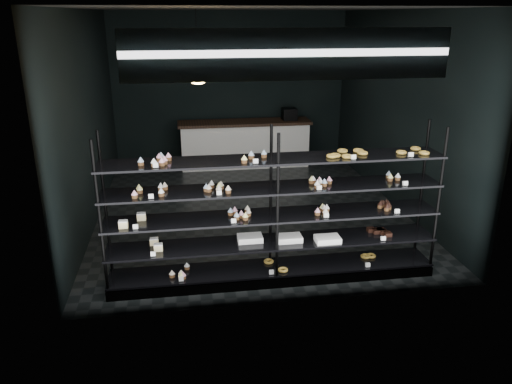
% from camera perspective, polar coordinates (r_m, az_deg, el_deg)
% --- Properties ---
extents(room, '(5.01, 6.01, 3.20)m').
position_cam_1_polar(room, '(8.09, -0.76, 8.82)').
color(room, black).
rests_on(room, ground).
extents(display_shelf, '(4.00, 0.50, 1.91)m').
position_cam_1_polar(display_shelf, '(6.06, 1.81, -4.66)').
color(display_shelf, black).
rests_on(display_shelf, room).
extents(signage, '(3.30, 0.05, 0.50)m').
position_cam_1_polar(signage, '(5.08, 3.94, 15.41)').
color(signage, '#0D0B3B').
rests_on(signage, room).
extents(pendant_lamp, '(0.31, 0.31, 0.88)m').
position_cam_1_polar(pendant_lamp, '(6.36, -6.67, 13.48)').
color(pendant_lamp, black).
rests_on(pendant_lamp, room).
extents(service_counter, '(2.81, 0.65, 1.23)m').
position_cam_1_polar(service_counter, '(10.78, -1.24, 5.60)').
color(service_counter, silver).
rests_on(service_counter, room).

